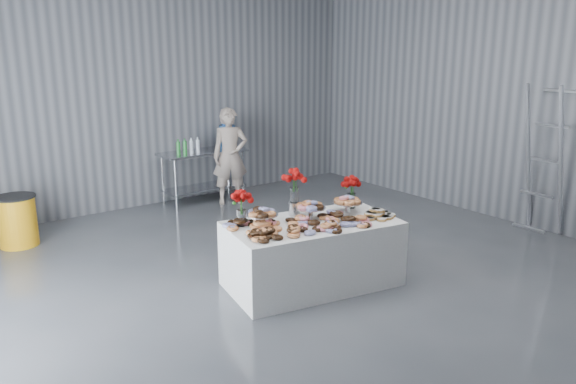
{
  "coord_description": "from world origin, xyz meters",
  "views": [
    {
      "loc": [
        -3.8,
        -4.4,
        2.68
      ],
      "look_at": [
        0.03,
        0.72,
        0.99
      ],
      "focal_mm": 35.0,
      "sensor_mm": 36.0,
      "label": 1
    }
  ],
  "objects_px": {
    "trash_barrel": "(17,221)",
    "stepladder": "(544,160)",
    "display_table": "(312,254)",
    "water_jug": "(227,134)",
    "person": "(230,156)",
    "prep_table": "(203,167)"
  },
  "relations": [
    {
      "from": "water_jug",
      "to": "stepladder",
      "type": "height_order",
      "value": "stepladder"
    },
    {
      "from": "prep_table",
      "to": "trash_barrel",
      "type": "xyz_separation_m",
      "value": [
        -3.12,
        -0.46,
        -0.27
      ]
    },
    {
      "from": "person",
      "to": "trash_barrel",
      "type": "distance_m",
      "value": 3.48
    },
    {
      "from": "display_table",
      "to": "person",
      "type": "distance_m",
      "value": 3.69
    },
    {
      "from": "prep_table",
      "to": "stepladder",
      "type": "height_order",
      "value": "stepladder"
    },
    {
      "from": "person",
      "to": "trash_barrel",
      "type": "relative_size",
      "value": 2.36
    },
    {
      "from": "display_table",
      "to": "prep_table",
      "type": "distance_m",
      "value": 3.95
    },
    {
      "from": "water_jug",
      "to": "trash_barrel",
      "type": "distance_m",
      "value": 3.73
    },
    {
      "from": "person",
      "to": "prep_table",
      "type": "bearing_deg",
      "value": 154.58
    },
    {
      "from": "water_jug",
      "to": "display_table",
      "type": "bearing_deg",
      "value": -107.5
    },
    {
      "from": "display_table",
      "to": "prep_table",
      "type": "height_order",
      "value": "prep_table"
    },
    {
      "from": "display_table",
      "to": "water_jug",
      "type": "height_order",
      "value": "water_jug"
    },
    {
      "from": "stepladder",
      "to": "trash_barrel",
      "type": "bearing_deg",
      "value": 146.97
    },
    {
      "from": "person",
      "to": "trash_barrel",
      "type": "bearing_deg",
      "value": -155.13
    },
    {
      "from": "display_table",
      "to": "trash_barrel",
      "type": "distance_m",
      "value": 4.17
    },
    {
      "from": "water_jug",
      "to": "stepladder",
      "type": "distance_m",
      "value": 5.12
    },
    {
      "from": "trash_barrel",
      "to": "stepladder",
      "type": "bearing_deg",
      "value": -33.03
    },
    {
      "from": "prep_table",
      "to": "person",
      "type": "distance_m",
      "value": 0.54
    },
    {
      "from": "trash_barrel",
      "to": "prep_table",
      "type": "bearing_deg",
      "value": 8.44
    },
    {
      "from": "display_table",
      "to": "prep_table",
      "type": "xyz_separation_m",
      "value": [
        0.72,
        3.88,
        0.24
      ]
    },
    {
      "from": "water_jug",
      "to": "trash_barrel",
      "type": "relative_size",
      "value": 0.79
    },
    {
      "from": "prep_table",
      "to": "water_jug",
      "type": "bearing_deg",
      "value": -0.0
    }
  ]
}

